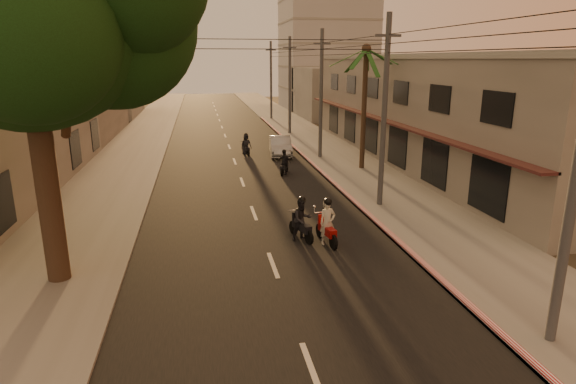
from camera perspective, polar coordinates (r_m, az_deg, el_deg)
name	(u,v)px	position (r m, az deg, el deg)	size (l,w,h in m)	color
ground	(283,291)	(15.28, -0.64, -11.71)	(160.00, 160.00, 0.00)	#383023
road	(235,161)	(34.20, -6.34, 3.62)	(10.00, 140.00, 0.02)	black
sidewalk_right	(337,157)	(35.49, 5.85, 4.15)	(5.00, 140.00, 0.12)	slate
sidewalk_left	(124,165)	(34.51, -18.88, 3.07)	(5.00, 140.00, 0.12)	slate
curb_stripe	(322,173)	(30.14, 4.09, 2.24)	(0.20, 60.00, 0.20)	#AD121D
shophouse_row	(436,109)	(35.51, 17.13, 9.42)	(8.80, 34.20, 7.30)	gray
distant_tower	(327,7)	(72.11, 4.67, 21.01)	(12.10, 12.10, 28.00)	#B7B5B2
broadleaf_tree	(39,4)	(16.20, -27.44, 19.14)	(9.60, 8.70, 12.10)	black
palm_tree	(366,56)	(31.15, 9.24, 15.60)	(5.00, 5.00, 8.20)	black
utility_poles	(322,66)	(34.46, 4.00, 14.70)	(1.20, 48.26, 9.00)	#38383A
filler_right	(333,93)	(60.76, 5.30, 11.65)	(8.00, 14.00, 6.00)	#A3A094
filler_left_near	(70,113)	(49.06, -24.43, 8.52)	(8.00, 14.00, 4.40)	#A3A094
filler_left_far	(104,88)	(66.53, -20.95, 11.48)	(8.00, 14.00, 7.00)	#A3A094
scooter_red	(327,224)	(18.70, 4.67, -3.77)	(0.85, 1.91, 1.89)	black
scooter_mid_a	(302,220)	(19.08, 1.66, -3.33)	(1.20, 1.80, 1.82)	black
scooter_mid_b	(284,163)	(30.00, -0.46, 3.46)	(1.17, 1.53, 1.60)	black
scooter_far_a	(246,145)	(36.33, -4.99, 5.56)	(0.95, 1.69, 1.67)	black
parked_car	(280,146)	(36.05, -0.91, 5.47)	(1.94, 4.48, 1.43)	#989BA0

